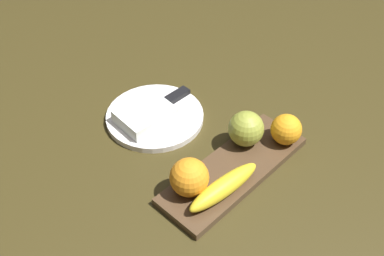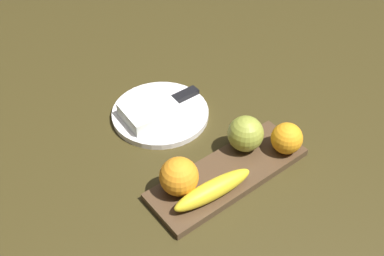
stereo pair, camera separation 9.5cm
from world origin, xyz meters
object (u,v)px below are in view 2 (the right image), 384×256
object	(u,v)px
apple	(246,134)
orange_near_banana	(287,138)
banana	(213,190)
fruit_tray	(228,174)
knife	(175,100)
folded_napkin	(150,111)
dinner_plate	(160,113)
orange_near_apple	(179,177)

from	to	relation	value
apple	orange_near_banana	size ratio (longest dim) A/B	1.15
banana	apple	bearing A→B (deg)	-151.73
fruit_tray	orange_near_banana	xyz separation A→B (m)	(-0.13, 0.03, 0.04)
fruit_tray	orange_near_banana	bearing A→B (deg)	168.28
knife	apple	bearing A→B (deg)	97.23
banana	knife	xyz separation A→B (m)	(-0.11, -0.26, -0.02)
apple	orange_near_banana	bearing A→B (deg)	135.97
apple	banana	size ratio (longest dim) A/B	0.44
folded_napkin	dinner_plate	bearing A→B (deg)	180.00
orange_near_apple	knife	xyz separation A→B (m)	(-0.15, -0.21, -0.03)
knife	dinner_plate	bearing A→B (deg)	8.99
banana	dinner_plate	bearing A→B (deg)	-99.37
apple	folded_napkin	bearing A→B (deg)	-64.18
apple	orange_near_apple	xyz separation A→B (m)	(0.17, 0.01, -0.00)
apple	orange_near_banana	xyz separation A→B (m)	(-0.06, 0.06, -0.00)
apple	folded_napkin	world-z (taller)	apple
dinner_plate	banana	bearing A→B (deg)	76.16
dinner_plate	folded_napkin	xyz separation A→B (m)	(0.03, 0.00, 0.02)
fruit_tray	dinner_plate	bearing A→B (deg)	-90.00
dinner_plate	folded_napkin	bearing A→B (deg)	0.00
folded_napkin	banana	bearing A→B (deg)	81.94
banana	dinner_plate	world-z (taller)	banana
banana	dinner_plate	xyz separation A→B (m)	(-0.06, -0.26, -0.03)
orange_near_apple	dinner_plate	world-z (taller)	orange_near_apple
orange_near_banana	orange_near_apple	bearing A→B (deg)	-11.89
fruit_tray	orange_near_banana	size ratio (longest dim) A/B	5.22
orange_near_apple	orange_near_banana	bearing A→B (deg)	168.11
orange_near_apple	apple	bearing A→B (deg)	-177.24
fruit_tray	orange_near_banana	world-z (taller)	orange_near_banana
orange_near_banana	folded_napkin	size ratio (longest dim) A/B	0.56
dinner_plate	knife	world-z (taller)	knife
banana	knife	distance (m)	0.29
banana	orange_near_apple	bearing A→B (deg)	-47.58
orange_near_banana	folded_napkin	distance (m)	0.30
orange_near_banana	folded_napkin	bearing A→B (deg)	-58.78
apple	dinner_plate	bearing A→B (deg)	-70.79
apple	banana	bearing A→B (deg)	23.80
fruit_tray	dinner_plate	distance (m)	0.23
apple	orange_near_banana	world-z (taller)	apple
banana	orange_near_banana	distance (m)	0.19
folded_napkin	orange_near_apple	bearing A→B (deg)	69.94
fruit_tray	banana	size ratio (longest dim) A/B	2.00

